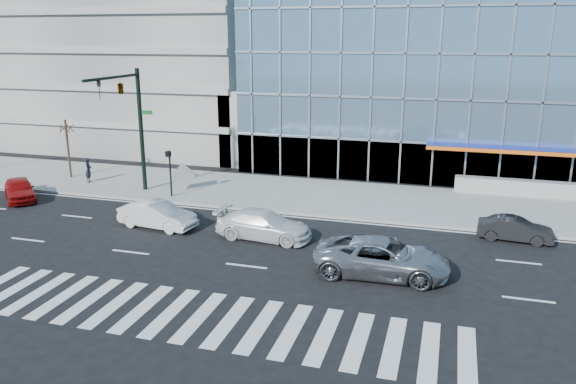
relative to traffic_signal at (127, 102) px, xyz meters
The scene contains 15 objects.
ground 13.41m from the traffic_signal, 22.56° to the right, with size 160.00×160.00×0.00m, color black.
sidewalk 13.03m from the traffic_signal, 17.33° to the left, with size 120.00×8.00×0.15m, color gray.
theatre_building 32.95m from the traffic_signal, 40.61° to the left, with size 42.00×26.00×15.00m, color #719BBC.
parking_garage 23.56m from the traffic_signal, 112.79° to the left, with size 24.00×24.00×20.00m, color gray.
ramp_block 14.68m from the traffic_signal, 69.59° to the left, with size 6.00×8.00×6.00m, color gray.
traffic_signal is the anchor object (origin of this frame).
ped_signal_post 4.75m from the traffic_signal, ahead, with size 0.30×0.33×3.00m.
street_tree_near 7.96m from the traffic_signal, 157.29° to the left, with size 1.10×1.10×4.23m.
silver_suv 19.50m from the traffic_signal, 24.61° to the right, with size 2.72×5.91×1.64m, color #A9A9AD.
white_suv 12.88m from the traffic_signal, 24.80° to the right, with size 2.04×5.03×1.46m, color white.
white_sedan 8.60m from the traffic_signal, 47.69° to the right, with size 1.53×4.38×1.44m, color silver.
dark_sedan 23.76m from the traffic_signal, ahead, with size 1.29×3.69×1.22m, color black.
red_sedan 8.98m from the traffic_signal, 158.41° to the right, with size 1.66×4.14×1.41m, color #960B0C.
pedestrian 7.32m from the traffic_signal, 157.06° to the left, with size 0.64×0.42×1.75m, color black.
tilted_panel 6.09m from the traffic_signal, 40.69° to the left, with size 1.30×0.06×1.30m, color #949494.
Camera 1 is at (8.55, -26.26, 10.19)m, focal length 35.00 mm.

